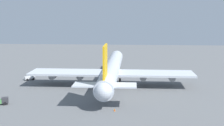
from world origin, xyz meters
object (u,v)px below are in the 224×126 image
maintenance_van (30,77)px  safety_cone_tail (115,110)px  cargo_airplane (112,70)px  safety_cone_nose (116,67)px  pushback_tractor (0,101)px

maintenance_van → safety_cone_tail: bearing=-135.2°
cargo_airplane → safety_cone_nose: (32.18, 0.42, -5.07)m
cargo_airplane → pushback_tractor: bearing=132.3°
pushback_tractor → safety_cone_tail: (-3.36, -33.21, -0.71)m
pushback_tractor → safety_cone_nose: size_ratio=6.36×
maintenance_van → safety_cone_tail: (-35.84, -35.55, -0.62)m
cargo_airplane → safety_cone_nose: bearing=0.7°
pushback_tractor → cargo_airplane: bearing=-47.7°
safety_cone_nose → safety_cone_tail: size_ratio=1.19×
cargo_airplane → maintenance_van: bearing=81.5°
cargo_airplane → safety_cone_tail: 31.49m
cargo_airplane → safety_cone_nose: 32.58m
pushback_tractor → safety_cone_nose: bearing=-26.6°
cargo_airplane → maintenance_van: 33.33m
maintenance_van → safety_cone_tail: maintenance_van is taller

